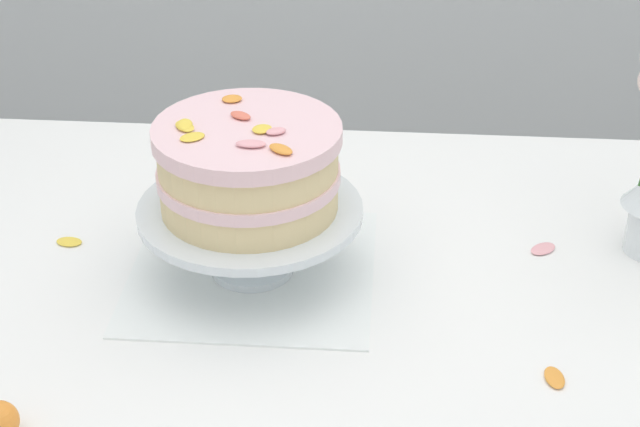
{
  "coord_description": "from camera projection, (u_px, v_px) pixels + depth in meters",
  "views": [
    {
      "loc": [
        0.02,
        -1.05,
        1.49
      ],
      "look_at": [
        -0.06,
        0.02,
        0.86
      ],
      "focal_mm": 57.11,
      "sensor_mm": 36.0,
      "label": 1
    }
  ],
  "objects": [
    {
      "name": "loose_petal_2",
      "position": [
        153.0,
        226.0,
        1.44
      ],
      "size": [
        0.04,
        0.04,
        0.0
      ],
      "primitive_type": "ellipsoid",
      "rotation": [
        0.0,
        0.0,
        5.44
      ],
      "color": "orange",
      "rests_on": "dining_table"
    },
    {
      "name": "layer_cake",
      "position": [
        248.0,
        167.0,
        1.27
      ],
      "size": [
        0.24,
        0.24,
        0.12
      ],
      "color": "beige",
      "rests_on": "cake_stand"
    },
    {
      "name": "loose_petal_0",
      "position": [
        543.0,
        249.0,
        1.39
      ],
      "size": [
        0.05,
        0.05,
        0.0
      ],
      "primitive_type": "ellipsoid",
      "rotation": [
        0.0,
        0.0,
        3.9
      ],
      "color": "pink",
      "rests_on": "dining_table"
    },
    {
      "name": "linen_napkin",
      "position": [
        252.0,
        270.0,
        1.35
      ],
      "size": [
        0.32,
        0.32,
        0.0
      ],
      "primitive_type": "cube",
      "rotation": [
        0.0,
        0.0,
        -0.0
      ],
      "color": "white",
      "rests_on": "dining_table"
    },
    {
      "name": "loose_petal_3",
      "position": [
        69.0,
        242.0,
        1.41
      ],
      "size": [
        0.04,
        0.03,
        0.0
      ],
      "primitive_type": "ellipsoid",
      "rotation": [
        0.0,
        0.0,
        6.12
      ],
      "color": "yellow",
      "rests_on": "dining_table"
    },
    {
      "name": "loose_petal_1",
      "position": [
        555.0,
        378.0,
        1.16
      ],
      "size": [
        0.03,
        0.04,
        0.01
      ],
      "primitive_type": "ellipsoid",
      "rotation": [
        0.0,
        0.0,
        4.84
      ],
      "color": "orange",
      "rests_on": "dining_table"
    },
    {
      "name": "dining_table",
      "position": [
        365.0,
        375.0,
        1.31
      ],
      "size": [
        1.4,
        1.0,
        0.74
      ],
      "color": "white",
      "rests_on": "ground"
    },
    {
      "name": "cake_stand",
      "position": [
        250.0,
        218.0,
        1.31
      ],
      "size": [
        0.29,
        0.29,
        0.1
      ],
      "color": "silver",
      "rests_on": "linen_napkin"
    }
  ]
}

